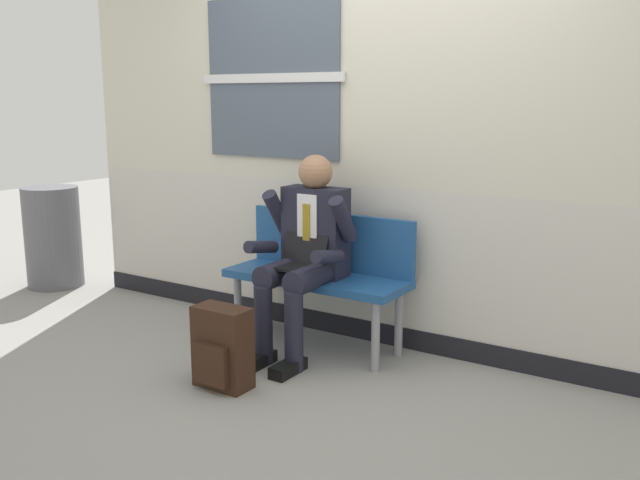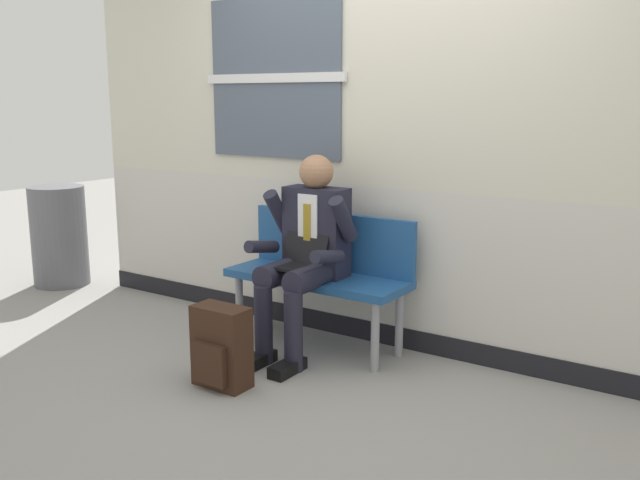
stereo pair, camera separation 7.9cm
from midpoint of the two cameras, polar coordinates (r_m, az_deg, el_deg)
ground_plane at (r=4.17m, az=2.40°, el=-10.41°), size 18.00×18.00×0.00m
station_wall at (r=4.35m, az=6.32°, el=10.86°), size 5.06×0.16×3.04m
bench_with_person at (r=4.40m, az=0.72°, el=-2.28°), size 1.18×0.42×0.84m
person_seated at (r=4.21m, az=-0.71°, el=-0.90°), size 0.57×0.70×1.23m
backpack at (r=3.87m, az=-7.57°, el=-8.77°), size 0.32×0.21×0.45m
trash_bin at (r=6.24m, az=-20.29°, el=0.32°), size 0.46×0.46×0.84m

